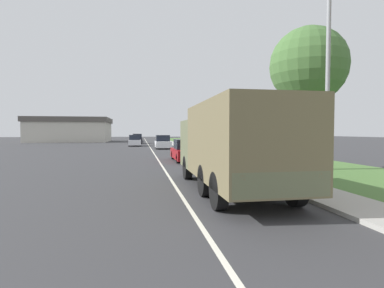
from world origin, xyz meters
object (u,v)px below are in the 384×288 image
Objects in this scene: military_truck at (232,144)px; car_fourth_ahead at (137,139)px; car_second_ahead at (163,143)px; car_third_ahead at (135,141)px; car_nearest_ahead at (187,151)px; lamp_post at (323,55)px.

military_truck is 1.85× the size of car_fourth_ahead.
car_second_ahead is 0.99× the size of car_third_ahead.
car_second_ahead reaches higher than car_third_ahead.
car_nearest_ahead is 1.16× the size of car_third_ahead.
military_truck is 1.96× the size of car_second_ahead.
car_third_ahead is (-3.93, 34.57, -0.96)m from military_truck.
car_second_ahead is at bearing -64.99° from car_third_ahead.
car_second_ahead reaches higher than car_nearest_ahead.
car_second_ahead is 0.54× the size of lamp_post.
military_truck is at bearing -85.29° from car_fourth_ahead.
military_truck is 44.37m from car_fourth_ahead.
car_nearest_ahead is 33.28m from car_fourth_ahead.
car_fourth_ahead is at bearing 94.71° from military_truck.
military_truck is 11.20m from car_nearest_ahead.
car_fourth_ahead is 45.97m from lamp_post.
car_third_ahead is at bearing 115.01° from car_second_ahead.
car_nearest_ahead is 13.16m from lamp_post.
car_nearest_ahead is 1.11× the size of car_fourth_ahead.
car_second_ahead is at bearing 90.83° from military_truck.
car_second_ahead is 28.57m from lamp_post.
military_truck is at bearing -83.52° from car_third_ahead.
car_third_ahead is (-4.09, 23.42, 0.03)m from car_nearest_ahead.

